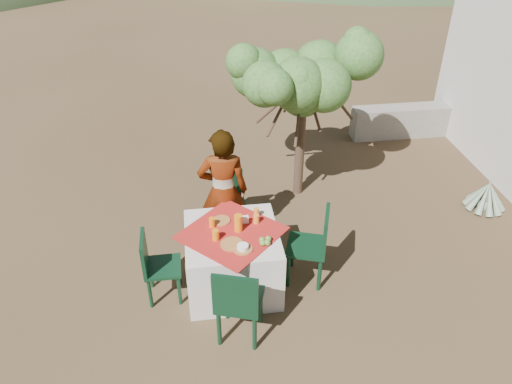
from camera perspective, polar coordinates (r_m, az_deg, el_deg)
ground at (r=5.95m, az=-1.03°, el=-10.29°), size 160.00×160.00×0.00m
table at (r=5.69m, az=-2.69°, el=-7.66°), size 1.30×1.30×0.76m
chair_far at (r=6.51m, az=-3.02°, el=-0.71°), size 0.41×0.41×0.83m
chair_near at (r=4.99m, az=-2.06°, el=-12.40°), size 0.56×0.56×0.97m
chair_left at (r=5.59m, az=-11.40°, el=-8.09°), size 0.40×0.40×0.85m
chair_right at (r=5.70m, az=6.65°, el=-5.82°), size 0.56×0.56×0.95m
person at (r=5.99m, az=-3.76°, el=0.04°), size 0.63×0.45×1.64m
shrub_tree at (r=6.81m, az=5.84°, el=12.05°), size 1.78×1.74×2.09m
agave at (r=7.73m, az=24.83°, el=-0.42°), size 0.57×0.56×0.60m
stone_wall at (r=9.50m, az=18.57°, el=7.82°), size 2.60×0.35×0.55m
plate_far at (r=5.61m, az=-3.99°, el=-3.27°), size 0.20×0.20×0.01m
plate_near at (r=5.27m, az=-2.76°, el=-5.97°), size 0.25×0.25×0.01m
glass_far at (r=5.51m, az=-5.05°, el=-3.49°), size 0.07×0.07×0.11m
glass_near at (r=5.32m, az=-4.63°, el=-4.91°), size 0.08×0.08×0.12m
juice_pitcher at (r=5.41m, az=-2.04°, el=-3.56°), size 0.09×0.09×0.20m
bowl_plate at (r=5.21m, az=-1.52°, el=-6.52°), size 0.21×0.21×0.01m
white_bowl at (r=5.19m, az=-1.52°, el=-6.28°), size 0.12×0.12×0.04m
jar_left at (r=5.54m, az=0.04°, el=-3.09°), size 0.07×0.07×0.10m
jar_right at (r=5.65m, az=0.06°, el=-2.31°), size 0.06×0.06×0.10m
napkin_holder at (r=5.55m, az=-1.22°, el=-3.16°), size 0.07×0.04×0.09m
fruit_cluster at (r=5.27m, az=1.04°, el=-5.62°), size 0.14×0.13×0.07m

